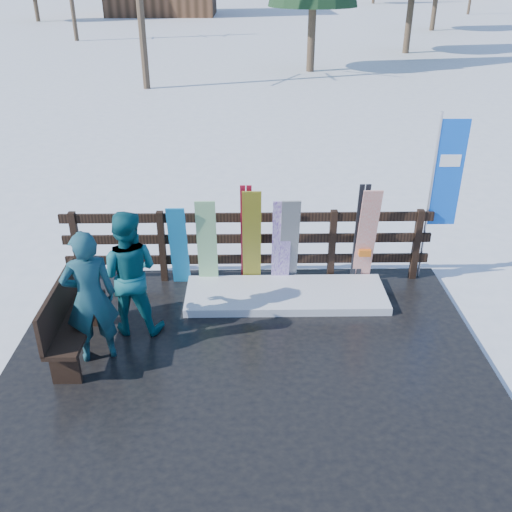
{
  "coord_description": "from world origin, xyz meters",
  "views": [
    {
      "loc": [
        -0.0,
        -5.62,
        4.51
      ],
      "look_at": [
        0.11,
        1.0,
        1.1
      ],
      "focal_mm": 40.0,
      "sensor_mm": 36.0,
      "label": 1
    }
  ],
  "objects_px": {
    "person_back": "(128,273)",
    "snowboard_0": "(179,247)",
    "snowboard_1": "(207,244)",
    "snowboard_4": "(289,242)",
    "snowboard_5": "(366,238)",
    "person_front": "(90,297)",
    "snowboard_2": "(252,239)",
    "rental_flag": "(444,180)",
    "bench": "(69,318)",
    "snowboard_3": "(281,243)"
  },
  "relations": [
    {
      "from": "person_back",
      "to": "snowboard_0",
      "type": "bearing_deg",
      "value": -112.3
    },
    {
      "from": "snowboard_1",
      "to": "snowboard_4",
      "type": "bearing_deg",
      "value": -0.0
    },
    {
      "from": "snowboard_4",
      "to": "snowboard_5",
      "type": "distance_m",
      "value": 1.14
    },
    {
      "from": "snowboard_1",
      "to": "snowboard_5",
      "type": "bearing_deg",
      "value": 0.0
    },
    {
      "from": "snowboard_5",
      "to": "person_front",
      "type": "bearing_deg",
      "value": -154.66
    },
    {
      "from": "snowboard_0",
      "to": "person_front",
      "type": "height_order",
      "value": "person_front"
    },
    {
      "from": "snowboard_2",
      "to": "rental_flag",
      "type": "xyz_separation_m",
      "value": [
        2.81,
        0.27,
        0.8
      ]
    },
    {
      "from": "snowboard_0",
      "to": "snowboard_1",
      "type": "height_order",
      "value": "snowboard_1"
    },
    {
      "from": "bench",
      "to": "snowboard_1",
      "type": "distance_m",
      "value": 2.31
    },
    {
      "from": "snowboard_4",
      "to": "rental_flag",
      "type": "distance_m",
      "value": 2.43
    },
    {
      "from": "snowboard_1",
      "to": "rental_flag",
      "type": "bearing_deg",
      "value": 4.44
    },
    {
      "from": "snowboard_3",
      "to": "snowboard_0",
      "type": "bearing_deg",
      "value": 180.0
    },
    {
      "from": "bench",
      "to": "rental_flag",
      "type": "distance_m",
      "value": 5.55
    },
    {
      "from": "snowboard_1",
      "to": "snowboard_2",
      "type": "xyz_separation_m",
      "value": [
        0.66,
        0.0,
        0.08
      ]
    },
    {
      "from": "snowboard_1",
      "to": "snowboard_0",
      "type": "bearing_deg",
      "value": -180.0
    },
    {
      "from": "rental_flag",
      "to": "person_front",
      "type": "relative_size",
      "value": 1.5
    },
    {
      "from": "rental_flag",
      "to": "person_front",
      "type": "height_order",
      "value": "rental_flag"
    },
    {
      "from": "snowboard_4",
      "to": "snowboard_0",
      "type": "bearing_deg",
      "value": 180.0
    },
    {
      "from": "snowboard_5",
      "to": "snowboard_4",
      "type": "bearing_deg",
      "value": -180.0
    },
    {
      "from": "snowboard_1",
      "to": "person_back",
      "type": "bearing_deg",
      "value": -130.41
    },
    {
      "from": "person_front",
      "to": "snowboard_2",
      "type": "bearing_deg",
      "value": -158.04
    },
    {
      "from": "snowboard_2",
      "to": "person_back",
      "type": "xyz_separation_m",
      "value": [
        -1.61,
        -1.11,
        0.05
      ]
    },
    {
      "from": "snowboard_0",
      "to": "snowboard_3",
      "type": "distance_m",
      "value": 1.52
    },
    {
      "from": "bench",
      "to": "person_front",
      "type": "bearing_deg",
      "value": -15.86
    },
    {
      "from": "snowboard_2",
      "to": "rental_flag",
      "type": "height_order",
      "value": "rental_flag"
    },
    {
      "from": "bench",
      "to": "person_front",
      "type": "xyz_separation_m",
      "value": [
        0.32,
        -0.09,
        0.35
      ]
    },
    {
      "from": "snowboard_0",
      "to": "snowboard_3",
      "type": "height_order",
      "value": "snowboard_3"
    },
    {
      "from": "snowboard_3",
      "to": "person_back",
      "type": "height_order",
      "value": "person_back"
    },
    {
      "from": "snowboard_1",
      "to": "snowboard_2",
      "type": "bearing_deg",
      "value": 0.0
    },
    {
      "from": "snowboard_4",
      "to": "person_back",
      "type": "height_order",
      "value": "person_back"
    },
    {
      "from": "rental_flag",
      "to": "person_back",
      "type": "height_order",
      "value": "rental_flag"
    },
    {
      "from": "snowboard_4",
      "to": "snowboard_5",
      "type": "xyz_separation_m",
      "value": [
        1.14,
        0.0,
        0.07
      ]
    },
    {
      "from": "snowboard_2",
      "to": "person_back",
      "type": "height_order",
      "value": "person_back"
    },
    {
      "from": "snowboard_2",
      "to": "rental_flag",
      "type": "bearing_deg",
      "value": 5.48
    },
    {
      "from": "rental_flag",
      "to": "person_front",
      "type": "bearing_deg",
      "value": -157.24
    },
    {
      "from": "bench",
      "to": "snowboard_1",
      "type": "xyz_separation_m",
      "value": [
        1.61,
        1.64,
        0.21
      ]
    },
    {
      "from": "snowboard_3",
      "to": "rental_flag",
      "type": "height_order",
      "value": "rental_flag"
    },
    {
      "from": "snowboard_0",
      "to": "snowboard_3",
      "type": "xyz_separation_m",
      "value": [
        1.52,
        0.0,
        0.04
      ]
    },
    {
      "from": "snowboard_0",
      "to": "snowboard_5",
      "type": "bearing_deg",
      "value": 0.0
    },
    {
      "from": "snowboard_1",
      "to": "person_front",
      "type": "distance_m",
      "value": 2.17
    },
    {
      "from": "snowboard_1",
      "to": "snowboard_5",
      "type": "distance_m",
      "value": 2.37
    },
    {
      "from": "bench",
      "to": "snowboard_2",
      "type": "distance_m",
      "value": 2.82
    },
    {
      "from": "snowboard_2",
      "to": "person_front",
      "type": "height_order",
      "value": "person_front"
    },
    {
      "from": "snowboard_3",
      "to": "rental_flag",
      "type": "distance_m",
      "value": 2.55
    },
    {
      "from": "snowboard_1",
      "to": "bench",
      "type": "bearing_deg",
      "value": -134.55
    },
    {
      "from": "snowboard_3",
      "to": "person_front",
      "type": "distance_m",
      "value": 2.96
    },
    {
      "from": "snowboard_2",
      "to": "snowboard_5",
      "type": "distance_m",
      "value": 1.7
    },
    {
      "from": "person_back",
      "to": "snowboard_5",
      "type": "bearing_deg",
      "value": -158.33
    },
    {
      "from": "bench",
      "to": "snowboard_0",
      "type": "relative_size",
      "value": 1.08
    },
    {
      "from": "bench",
      "to": "person_back",
      "type": "distance_m",
      "value": 0.91
    }
  ]
}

